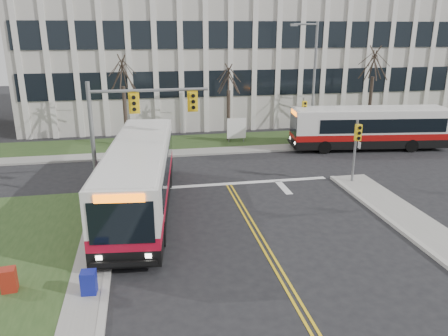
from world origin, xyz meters
TOP-DOWN VIEW (x-y plane):
  - ground at (0.00, 0.00)m, footprint 120.00×120.00m
  - sidewalk_cross at (5.00, 15.20)m, footprint 44.00×1.60m
  - building_lawn at (5.00, 18.00)m, footprint 44.00×5.00m
  - office_building at (5.00, 30.00)m, footprint 40.00×16.00m
  - mast_arm_signal at (-5.62, 7.16)m, footprint 6.11×0.38m
  - signal_pole_near at (7.20, 6.90)m, footprint 0.34×0.39m
  - signal_pole_far at (7.20, 15.40)m, footprint 0.34×0.39m
  - streetlight at (8.03, 16.20)m, footprint 2.15×0.25m
  - directory_sign at (2.50, 17.50)m, footprint 1.50×0.12m
  - tree_left at (-6.00, 18.00)m, footprint 1.80×1.80m
  - tree_mid at (2.00, 18.20)m, footprint 1.80×1.80m
  - tree_right at (14.00, 18.00)m, footprint 1.80×1.80m
  - bus_main at (-5.00, 5.28)m, footprint 4.01×12.69m
  - bus_cross at (11.89, 14.00)m, footprint 11.70×3.86m
  - newspaper_box_blue at (-6.80, -2.00)m, footprint 0.53×0.49m
  - newspaper_box_red at (-9.50, -1.32)m, footprint 0.55×0.50m

SIDE VIEW (x-z plane):
  - ground at x=0.00m, z-range 0.00..0.00m
  - building_lawn at x=5.00m, z-range 0.00..0.12m
  - sidewalk_cross at x=5.00m, z-range 0.00..0.14m
  - newspaper_box_blue at x=-6.80m, z-range 0.00..0.95m
  - newspaper_box_red at x=-9.50m, z-range 0.00..0.95m
  - directory_sign at x=2.50m, z-range 0.17..2.17m
  - bus_cross at x=11.89m, z-range 0.00..3.06m
  - bus_main at x=-5.00m, z-range 0.00..3.33m
  - signal_pole_near at x=7.20m, z-range 0.60..4.40m
  - signal_pole_far at x=7.20m, z-range 0.60..4.40m
  - mast_arm_signal at x=-5.62m, z-range 1.16..7.36m
  - tree_mid at x=2.00m, z-range 1.47..8.29m
  - streetlight at x=8.03m, z-range 0.59..9.79m
  - tree_left at x=-6.00m, z-range 1.66..9.36m
  - tree_right at x=14.00m, z-range 1.78..10.03m
  - office_building at x=5.00m, z-range 0.00..12.00m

